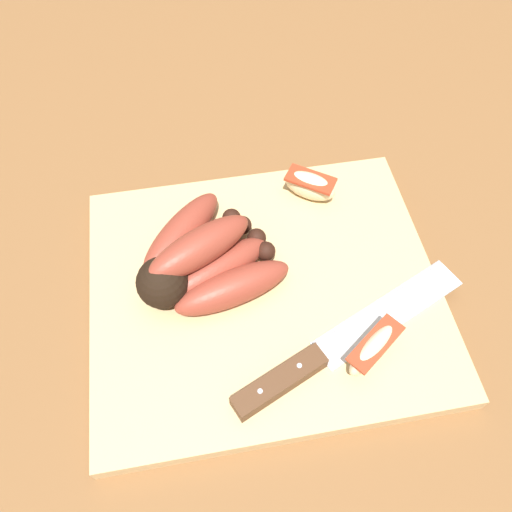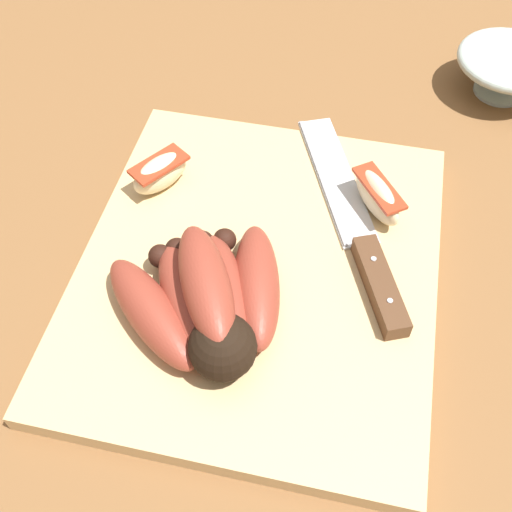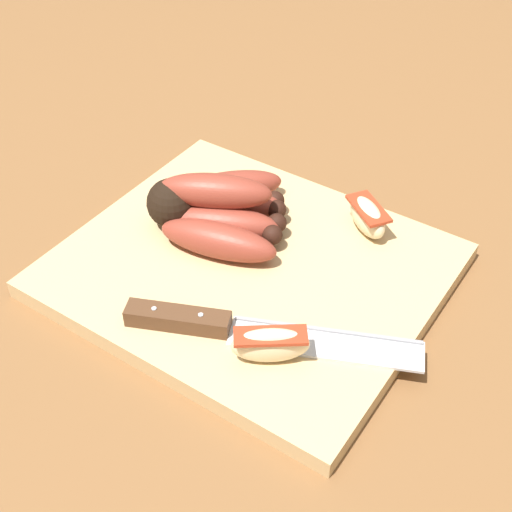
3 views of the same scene
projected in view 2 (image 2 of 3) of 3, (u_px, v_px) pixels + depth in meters
ground_plane at (265, 278)px, 0.58m from camera, size 6.00×6.00×0.00m
cutting_board at (259, 270)px, 0.58m from camera, size 0.38×0.32×0.02m
banana_bunch at (208, 301)px, 0.52m from camera, size 0.17×0.18×0.07m
chefs_knife at (363, 245)px, 0.57m from camera, size 0.27×0.14×0.02m
apple_wedge_near at (377, 196)px, 0.59m from camera, size 0.07×0.06×0.04m
apple_wedge_middle at (160, 172)px, 0.61m from camera, size 0.07×0.06×0.04m
ceramic_bowl at (506, 71)px, 0.73m from camera, size 0.12×0.12×0.05m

